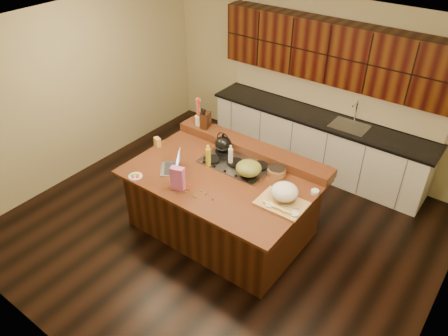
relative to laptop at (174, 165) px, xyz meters
The scene contains 36 objects.
room 0.74m from the laptop, 25.30° to the left, with size 5.52×5.02×2.72m.
island 0.83m from the laptop, 25.30° to the left, with size 2.40×1.60×0.92m.
back_ledge 1.13m from the laptop, 59.20° to the left, with size 2.40×0.30×0.12m, color black.
cooktop 0.82m from the laptop, 44.69° to the left, with size 0.92×0.52×0.05m.
back_counter 2.65m from the laptop, 70.58° to the left, with size 3.70×0.66×2.40m.
kettle 0.76m from the laptop, 68.26° to the left, with size 0.23×0.23×0.21m, color black.
green_bowl 0.99m from the laptop, 26.78° to the left, with size 0.33×0.33×0.18m, color olive.
laptop is the anchor object (origin of this frame).
oil_bottle 0.46m from the laptop, 45.95° to the left, with size 0.07×0.07×0.27m, color gold.
vinegar_bottle 0.76m from the laptop, 44.57° to the left, with size 0.06×0.06×0.25m, color silver.
wooden_tray 1.52m from the laptop, 10.70° to the left, with size 0.57×0.45×0.23m.
ramekin_a 1.42m from the laptop, ahead, with size 0.10×0.10×0.04m, color white.
ramekin_b 1.74m from the laptop, ahead, with size 0.10×0.10×0.04m, color white.
ramekin_c 1.84m from the laptop, 20.51° to the left, with size 0.10×0.10×0.04m, color white.
strainer_bowl 1.34m from the laptop, 31.68° to the left, with size 0.24×0.24×0.09m, color #996B3F.
kitchen_timer 1.58m from the laptop, ahead, with size 0.08×0.08×0.07m, color silver.
pink_bag 0.44m from the laptop, 40.09° to the right, with size 0.17×0.09×0.31m, color #C45C9F.
candy_plate 0.51m from the laptop, 123.60° to the right, with size 0.18×0.18×0.01m, color white.
package_box 0.64m from the laptop, 153.07° to the left, with size 0.10×0.07×0.14m, color gold.
utensil_crock 1.05m from the laptop, 110.68° to the left, with size 0.12×0.12×0.14m, color white.
knife_block 1.02m from the laptop, 104.05° to the left, with size 0.11×0.18×0.22m, color black.
gumdrop_0 0.50m from the laptop, 26.03° to the right, with size 0.02×0.02×0.02m, color red.
gumdrop_1 0.49m from the laptop, 26.53° to the right, with size 0.02×0.02×0.02m, color #198C26.
gumdrop_2 0.46m from the laptop, 42.13° to the right, with size 0.02×0.02×0.02m, color red.
gumdrop_3 0.70m from the laptop, 14.33° to the right, with size 0.02×0.02×0.02m, color #198C26.
gumdrop_4 0.43m from the laptop, 20.32° to the right, with size 0.02×0.02×0.02m, color red.
gumdrop_5 0.61m from the laptop, 14.75° to the right, with size 0.02×0.02×0.02m, color #198C26.
gumdrop_6 0.84m from the laptop, 14.15° to the right, with size 0.02×0.02×0.02m, color red.
gumdrop_7 0.54m from the laptop, 32.82° to the right, with size 0.02×0.02×0.02m, color #198C26.
gumdrop_8 0.69m from the laptop, 13.19° to the right, with size 0.02×0.02×0.02m, color red.
gumdrop_9 0.66m from the laptop, 26.69° to the right, with size 0.02×0.02×0.02m, color #198C26.
gumdrop_10 0.52m from the laptop, 33.40° to the right, with size 0.02×0.02×0.02m, color red.
gumdrop_11 0.48m from the laptop, 36.73° to the right, with size 0.02×0.02×0.02m, color #198C26.
gumdrop_12 0.45m from the laptop, 21.06° to the right, with size 0.02×0.02×0.02m, color red.
gumdrop_13 0.69m from the laptop, 25.33° to the right, with size 0.02×0.02×0.02m, color #198C26.
gumdrop_14 0.50m from the laptop, 30.08° to the right, with size 0.02×0.02×0.02m, color red.
Camera 1 is at (2.77, -3.65, 4.17)m, focal length 35.00 mm.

